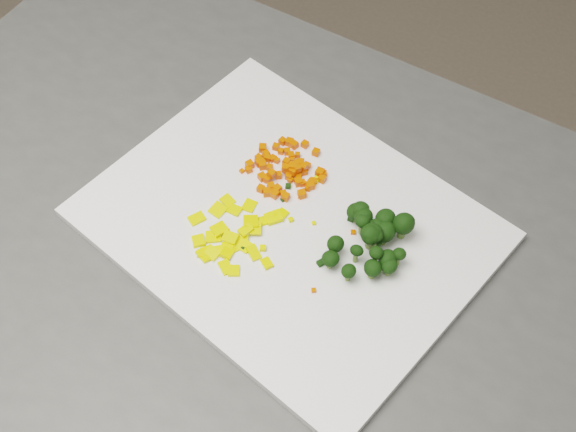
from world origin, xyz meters
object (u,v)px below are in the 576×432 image
at_px(pepper_pile, 238,227).
at_px(broccoli_pile, 377,238).
at_px(carrot_pile, 287,166).
at_px(cutting_board, 288,224).
at_px(counter_block, 256,391).

height_order(pepper_pile, broccoli_pile, broccoli_pile).
bearing_deg(broccoli_pile, carrot_pile, 157.89).
height_order(cutting_board, broccoli_pile, broccoli_pile).
bearing_deg(broccoli_pile, counter_block, -168.21).
xyz_separation_m(counter_block, broccoli_pile, (0.14, 0.03, 0.49)).
height_order(carrot_pile, pepper_pile, carrot_pile).
bearing_deg(pepper_pile, cutting_board, 40.25).
distance_m(cutting_board, carrot_pile, 0.07).
bearing_deg(broccoli_pile, cutting_board, -176.32).
relative_size(counter_block, carrot_pile, 10.25).
relative_size(carrot_pile, broccoli_pile, 0.83).
xyz_separation_m(cutting_board, pepper_pile, (-0.04, -0.04, 0.01)).
height_order(counter_block, broccoli_pile, broccoli_pile).
relative_size(cutting_board, pepper_pile, 3.88).
relative_size(counter_block, pepper_pile, 8.84).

